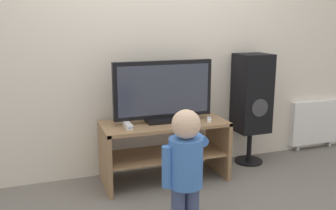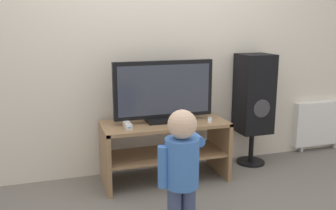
{
  "view_description": "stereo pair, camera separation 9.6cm",
  "coord_description": "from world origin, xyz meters",
  "px_view_note": "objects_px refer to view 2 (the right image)",
  "views": [
    {
      "loc": [
        -1.07,
        -2.86,
        1.45
      ],
      "look_at": [
        0.0,
        0.15,
        0.74
      ],
      "focal_mm": 40.0,
      "sensor_mm": 36.0,
      "label": 1
    },
    {
      "loc": [
        -0.98,
        -2.89,
        1.45
      ],
      "look_at": [
        0.0,
        0.15,
        0.74
      ],
      "focal_mm": 40.0,
      "sensor_mm": 36.0,
      "label": 2
    }
  ],
  "objects_px": {
    "game_console": "(128,125)",
    "child": "(182,163)",
    "speaker_tower": "(254,96)",
    "television": "(164,92)",
    "radiator": "(320,123)",
    "remote_primary": "(210,120)"
  },
  "relations": [
    {
      "from": "remote_primary",
      "to": "speaker_tower",
      "type": "xyz_separation_m",
      "value": [
        0.58,
        0.22,
        0.15
      ]
    },
    {
      "from": "child",
      "to": "radiator",
      "type": "xyz_separation_m",
      "value": [
        2.11,
        1.19,
        -0.22
      ]
    },
    {
      "from": "speaker_tower",
      "to": "television",
      "type": "bearing_deg",
      "value": -174.18
    },
    {
      "from": "game_console",
      "to": "child",
      "type": "height_order",
      "value": "child"
    },
    {
      "from": "television",
      "to": "child",
      "type": "xyz_separation_m",
      "value": [
        -0.17,
        -0.95,
        -0.3
      ]
    },
    {
      "from": "remote_primary",
      "to": "radiator",
      "type": "bearing_deg",
      "value": 12.92
    },
    {
      "from": "child",
      "to": "television",
      "type": "bearing_deg",
      "value": 79.83
    },
    {
      "from": "child",
      "to": "radiator",
      "type": "distance_m",
      "value": 2.43
    },
    {
      "from": "television",
      "to": "speaker_tower",
      "type": "relative_size",
      "value": 0.81
    },
    {
      "from": "speaker_tower",
      "to": "game_console",
      "type": "bearing_deg",
      "value": -172.0
    },
    {
      "from": "game_console",
      "to": "child",
      "type": "bearing_deg",
      "value": -77.79
    },
    {
      "from": "television",
      "to": "radiator",
      "type": "height_order",
      "value": "television"
    },
    {
      "from": "child",
      "to": "radiator",
      "type": "bearing_deg",
      "value": 29.34
    },
    {
      "from": "game_console",
      "to": "child",
      "type": "xyz_separation_m",
      "value": [
        0.19,
        -0.86,
        -0.05
      ]
    },
    {
      "from": "television",
      "to": "remote_primary",
      "type": "bearing_deg",
      "value": -16.06
    },
    {
      "from": "television",
      "to": "game_console",
      "type": "relative_size",
      "value": 5.32
    },
    {
      "from": "television",
      "to": "speaker_tower",
      "type": "height_order",
      "value": "speaker_tower"
    },
    {
      "from": "radiator",
      "to": "television",
      "type": "bearing_deg",
      "value": -173.07
    },
    {
      "from": "television",
      "to": "speaker_tower",
      "type": "xyz_separation_m",
      "value": [
        0.98,
        0.1,
        -0.11
      ]
    },
    {
      "from": "speaker_tower",
      "to": "radiator",
      "type": "relative_size",
      "value": 1.73
    },
    {
      "from": "child",
      "to": "radiator",
      "type": "height_order",
      "value": "child"
    },
    {
      "from": "game_console",
      "to": "speaker_tower",
      "type": "distance_m",
      "value": 1.36
    }
  ]
}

